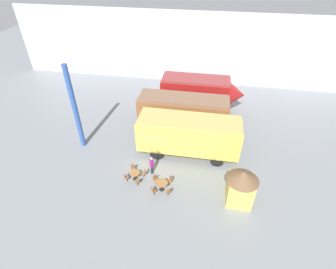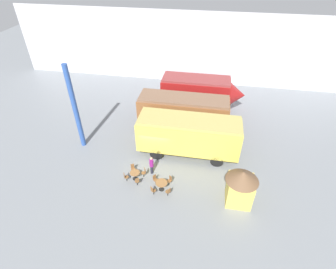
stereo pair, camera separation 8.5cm
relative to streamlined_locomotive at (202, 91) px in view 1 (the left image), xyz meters
name	(u,v)px [view 1 (the left image)]	position (x,y,z in m)	size (l,w,h in m)	color
ground_plane	(156,154)	(-3.33, -8.45, -2.31)	(80.00, 80.00, 0.00)	gray
backdrop_wall	(181,48)	(-3.33, 7.08, 2.19)	(44.00, 0.15, 9.00)	silver
streamlined_locomotive	(202,91)	(0.00, 0.00, 0.00)	(8.97, 2.76, 3.83)	maroon
passenger_coach_wooden	(183,111)	(-1.49, -4.18, -0.17)	(8.69, 2.69, 3.68)	brown
passenger_coach_vintage	(189,134)	(-0.55, -7.75, -0.15)	(8.80, 2.84, 3.65)	#E0C64C
cafe_table_near	(162,184)	(-2.04, -12.48, -1.69)	(0.93, 0.93, 0.77)	black
cafe_table_mid	(135,174)	(-4.38, -11.74, -1.77)	(0.80, 0.80, 0.70)	black
cafe_chair_0	(169,191)	(-1.41, -13.03, -1.80)	(0.41, 0.40, 0.87)	black
cafe_chair_1	(170,180)	(-1.50, -11.85, -1.80)	(0.40, 0.41, 0.87)	black
cafe_chair_2	(155,179)	(-2.67, -11.94, -1.80)	(0.41, 0.40, 0.87)	black
cafe_chair_3	(153,190)	(-2.58, -13.12, -1.80)	(0.40, 0.41, 0.87)	black
cafe_chair_4	(144,172)	(-3.70, -11.37, -1.80)	(0.40, 0.39, 0.87)	black
cafe_chair_5	(133,168)	(-4.75, -11.06, -1.80)	(0.39, 0.40, 0.87)	black
cafe_chair_6	(126,177)	(-5.05, -12.11, -1.80)	(0.40, 0.39, 0.87)	black
cafe_chair_7	(137,181)	(-4.00, -12.42, -1.80)	(0.39, 0.40, 0.87)	black
visitor_person	(152,165)	(-3.19, -10.85, -1.37)	(0.34, 0.34, 1.72)	#262633
ticket_kiosk	(241,185)	(3.75, -12.54, -0.64)	(2.34, 2.34, 3.00)	#DBC151
support_pillar	(75,109)	(-10.41, -8.32, 1.69)	(0.44, 0.44, 8.00)	#2D519E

